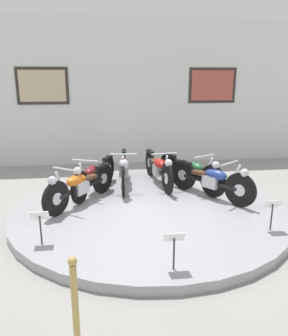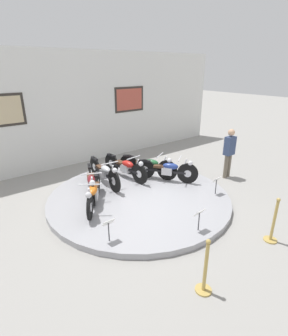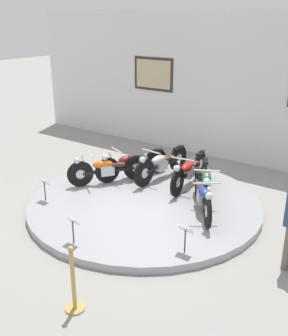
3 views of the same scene
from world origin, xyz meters
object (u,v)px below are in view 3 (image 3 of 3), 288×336
object	(u,v)px
motorcycle_red	(189,170)
motorcycle_green	(206,181)
info_placard_front_right	(185,233)
stanchion_post_right_of_entry	(74,289)
info_placard_front_centre	(73,224)
motorcycle_silver	(161,163)
motorcycle_maroon	(131,163)
motorcycle_orange	(107,168)
info_placard_front_left	(44,185)
motorcycle_blue	(203,194)

from	to	relation	value
motorcycle_red	motorcycle_green	distance (m)	0.73
info_placard_front_right	stanchion_post_right_of_entry	size ratio (longest dim) A/B	0.50
motorcycle_red	info_placard_front_right	distance (m)	2.83
motorcycle_red	stanchion_post_right_of_entry	size ratio (longest dim) A/B	1.94
motorcycle_red	info_placard_front_centre	size ratio (longest dim) A/B	3.88
motorcycle_green	stanchion_post_right_of_entry	world-z (taller)	stanchion_post_right_of_entry
motorcycle_silver	stanchion_post_right_of_entry	distance (m)	4.69
motorcycle_maroon	info_placard_front_centre	world-z (taller)	motorcycle_maroon
info_placard_front_right	stanchion_post_right_of_entry	bearing A→B (deg)	-107.95
motorcycle_orange	info_placard_front_left	bearing A→B (deg)	-107.13
motorcycle_orange	info_placard_front_centre	size ratio (longest dim) A/B	3.16
motorcycle_orange	motorcycle_maroon	size ratio (longest dim) A/B	0.89
motorcycle_orange	motorcycle_green	xyz separation A→B (m)	(2.28, 0.61, 0.02)
motorcycle_silver	info_placard_front_left	bearing A→B (deg)	-118.46
info_placard_front_centre	info_placard_front_right	xyz separation A→B (m)	(1.73, 0.88, 0.00)
motorcycle_red	info_placard_front_left	distance (m)	3.26
motorcycle_maroon	info_placard_front_right	bearing A→B (deg)	-37.55
motorcycle_blue	motorcycle_red	bearing A→B (deg)	131.96
info_placard_front_centre	motorcycle_red	bearing A→B (deg)	83.47
motorcycle_silver	info_placard_front_left	xyz separation A→B (m)	(-1.35, -2.49, -0.03)
motorcycle_blue	stanchion_post_right_of_entry	bearing A→B (deg)	-92.80
motorcycle_silver	stanchion_post_right_of_entry	world-z (taller)	stanchion_post_right_of_entry
motorcycle_orange	info_placard_front_centre	xyz separation A→B (m)	(1.27, -2.38, -0.01)
info_placard_front_left	motorcycle_silver	bearing A→B (deg)	61.54
info_placard_front_left	info_placard_front_centre	world-z (taller)	same
motorcycle_silver	info_placard_front_right	size ratio (longest dim) A/B	3.93
motorcycle_green	motorcycle_maroon	bearing A→B (deg)	-179.92
motorcycle_red	info_placard_front_centre	distance (m)	3.38
info_placard_front_centre	info_placard_front_right	world-z (taller)	same
info_placard_front_left	info_placard_front_centre	xyz separation A→B (m)	(1.73, -0.88, 0.00)
motorcycle_red	info_placard_front_right	bearing A→B (deg)	-61.56
motorcycle_maroon	motorcycle_silver	world-z (taller)	motorcycle_silver
motorcycle_red	stanchion_post_right_of_entry	world-z (taller)	stanchion_post_right_of_entry
motorcycle_blue	info_placard_front_right	world-z (taller)	motorcycle_blue
motorcycle_maroon	info_placard_front_left	xyz separation A→B (m)	(-0.72, -2.11, -0.01)
motorcycle_silver	motorcycle_red	distance (m)	0.77
motorcycle_blue	info_placard_front_left	bearing A→B (deg)	-153.34
motorcycle_silver	info_placard_front_centre	xyz separation A→B (m)	(0.38, -3.36, -0.03)
motorcycle_maroon	info_placard_front_left	world-z (taller)	motorcycle_maroon
motorcycle_maroon	motorcycle_silver	distance (m)	0.74
motorcycle_maroon	motorcycle_red	size ratio (longest dim) A/B	0.92
info_placard_front_left	info_placard_front_centre	size ratio (longest dim) A/B	1.00
stanchion_post_right_of_entry	info_placard_front_centre	bearing A→B (deg)	135.44
motorcycle_orange	stanchion_post_right_of_entry	xyz separation A→B (m)	(2.36, -3.46, -0.18)
motorcycle_blue	info_placard_front_right	bearing A→B (deg)	-72.85
motorcycle_silver	motorcycle_blue	xyz separation A→B (m)	(1.65, -0.98, -0.01)
motorcycle_maroon	motorcycle_blue	distance (m)	2.36
stanchion_post_right_of_entry	motorcycle_green	bearing A→B (deg)	91.13
info_placard_front_centre	stanchion_post_right_of_entry	xyz separation A→B (m)	(1.10, -1.08, -0.17)
motorcycle_red	motorcycle_green	xyz separation A→B (m)	(0.63, -0.37, 0.00)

